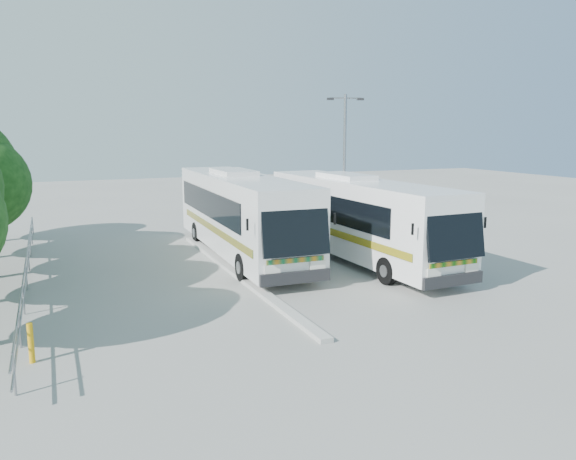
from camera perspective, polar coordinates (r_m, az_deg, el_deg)
name	(u,v)px	position (r m, az deg, el deg)	size (l,w,h in m)	color
ground	(310,281)	(21.77, 2.20, -5.25)	(100.00, 100.00, 0.00)	#969691
kerb_divider	(237,274)	(22.73, -5.23, -4.42)	(0.40, 16.00, 0.15)	#B2B2AD
railing	(27,264)	(23.52, -25.02, -3.19)	(0.06, 22.00, 1.00)	gray
coach_main	(241,213)	(25.80, -4.82, 1.78)	(3.13, 13.46, 3.72)	silver
coach_adjacent	(358,216)	(25.27, 7.08, 1.39)	(3.06, 12.99, 3.58)	white
lamppost	(344,164)	(28.12, 5.74, 6.74)	(1.81, 0.64, 7.48)	gray
bollard	(31,343)	(15.69, -24.66, -10.39)	(0.15, 0.15, 1.04)	#E1A00D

